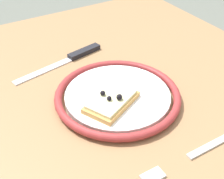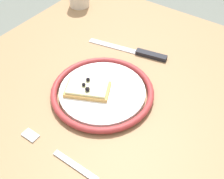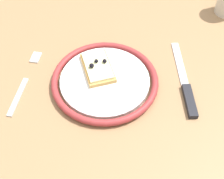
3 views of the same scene
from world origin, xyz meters
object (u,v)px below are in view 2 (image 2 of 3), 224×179
at_px(plate, 102,92).
at_px(knife, 140,53).
at_px(dining_table, 94,135).
at_px(fork, 58,154).
at_px(pizza_slice_near, 88,89).

height_order(plate, knife, plate).
relative_size(dining_table, knife, 4.44).
height_order(plate, fork, plate).
distance_m(dining_table, plate, 0.13).
bearing_deg(knife, pizza_slice_near, 174.42).
bearing_deg(knife, fork, -175.13).
height_order(plate, pizza_slice_near, pizza_slice_near).
bearing_deg(plate, dining_table, -171.29).
relative_size(dining_table, pizza_slice_near, 8.51).
height_order(dining_table, fork, fork).
distance_m(dining_table, fork, 0.17).
distance_m(plate, knife, 0.19).
xyz_separation_m(knife, fork, (-0.38, -0.03, -0.00)).
bearing_deg(fork, pizza_slice_near, 17.72).
relative_size(dining_table, plate, 4.16).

